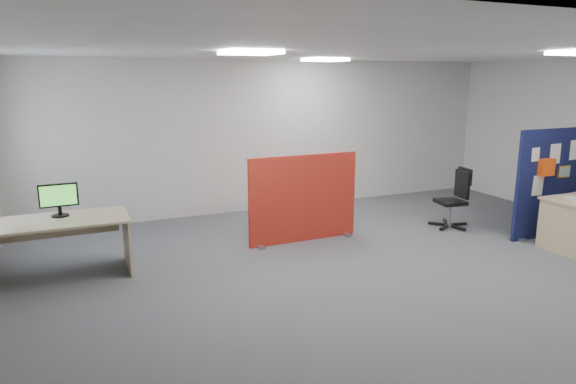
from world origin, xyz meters
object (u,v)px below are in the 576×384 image
object	(u,v)px
navy_divider	(565,182)
second_desk	(58,233)
red_divider	(304,199)
monitor_second	(59,198)
office_chair	(456,194)

from	to	relation	value
navy_divider	second_desk	bearing A→B (deg)	170.23
red_divider	second_desk	size ratio (longest dim) A/B	1.06
navy_divider	second_desk	size ratio (longest dim) A/B	1.23
second_desk	monitor_second	xyz separation A→B (m)	(0.04, 0.11, 0.40)
monitor_second	office_chair	bearing A→B (deg)	-6.76
second_desk	red_divider	bearing A→B (deg)	1.08
red_divider	second_desk	world-z (taller)	red_divider
red_divider	second_desk	xyz separation A→B (m)	(-3.33, -0.06, -0.08)
red_divider	monitor_second	bearing A→B (deg)	177.99
office_chair	red_divider	bearing A→B (deg)	-178.17
second_desk	navy_divider	bearing A→B (deg)	-9.77
navy_divider	red_divider	distance (m)	4.04
monitor_second	office_chair	size ratio (longest dim) A/B	0.47
red_divider	office_chair	world-z (taller)	red_divider
navy_divider	monitor_second	distance (m)	7.23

